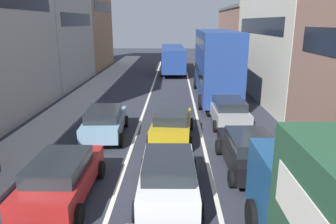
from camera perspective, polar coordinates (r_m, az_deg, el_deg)
sidewalk_left at (r=24.10m, az=-15.74°, el=1.74°), size 2.60×64.00×0.14m
lane_stripe_left at (r=23.17m, az=-3.80°, el=1.59°), size 0.16×60.00×0.01m
lane_stripe_right at (r=23.13m, az=4.62°, el=1.54°), size 0.16×60.00×0.01m
building_row_left at (r=28.91m, az=-24.87°, el=14.85°), size 7.20×43.90×13.74m
building_row_right at (r=25.29m, az=24.03°, el=11.85°), size 7.20×43.90×10.11m
sedan_centre_lane_second at (r=10.77m, az=0.05°, el=-11.06°), size 2.11×4.32×1.49m
wagon_left_lane_second at (r=11.19m, az=-18.43°, el=-10.84°), size 2.06×4.30×1.49m
hatchback_centre_lane_third at (r=15.93m, az=0.71°, el=-2.02°), size 2.30×4.41×1.49m
sedan_left_lane_third at (r=16.53m, az=-11.23°, el=-1.66°), size 2.26×4.40×1.49m
sedan_right_lane_behind_truck at (r=13.02m, az=14.19°, el=-6.67°), size 2.17×4.35×1.49m
wagon_right_lane_far at (r=18.54m, az=10.71°, el=0.27°), size 2.13×4.33×1.49m
bus_mid_queue_primary at (r=24.26m, az=8.49°, el=8.88°), size 2.90×10.53×5.06m
bus_far_queue_secondary at (r=37.51m, az=0.85°, el=9.77°), size 3.04×10.57×2.90m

